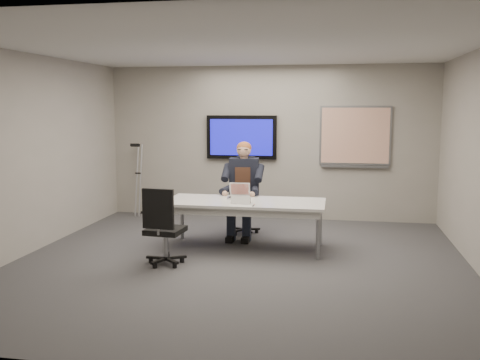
% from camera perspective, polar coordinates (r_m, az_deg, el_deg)
% --- Properties ---
extents(floor, '(6.00, 6.00, 0.02)m').
position_cam_1_polar(floor, '(7.17, -0.12, -8.86)').
color(floor, '#353537').
rests_on(floor, ground).
extents(ceiling, '(6.00, 6.00, 0.02)m').
position_cam_1_polar(ceiling, '(6.90, -0.12, 14.00)').
color(ceiling, silver).
rests_on(ceiling, wall_back).
extents(wall_back, '(6.00, 0.02, 2.80)m').
position_cam_1_polar(wall_back, '(9.85, 3.09, 3.99)').
color(wall_back, gray).
rests_on(wall_back, ground).
extents(wall_front, '(6.00, 0.02, 2.80)m').
position_cam_1_polar(wall_front, '(4.01, -8.01, -1.70)').
color(wall_front, gray).
rests_on(wall_front, ground).
extents(wall_left, '(0.02, 6.00, 2.80)m').
position_cam_1_polar(wall_left, '(8.01, -21.76, 2.56)').
color(wall_left, gray).
rests_on(wall_left, ground).
extents(conference_table, '(2.30, 0.96, 0.71)m').
position_cam_1_polar(conference_table, '(7.75, 0.55, -2.83)').
color(conference_table, silver).
rests_on(conference_table, ground).
extents(tv_display, '(1.30, 0.09, 0.80)m').
position_cam_1_polar(tv_display, '(9.87, 0.16, 4.59)').
color(tv_display, black).
rests_on(tv_display, wall_back).
extents(whiteboard, '(1.25, 0.08, 1.10)m').
position_cam_1_polar(whiteboard, '(9.74, 12.18, 4.55)').
color(whiteboard, gray).
rests_on(whiteboard, wall_back).
extents(office_chair_far, '(0.57, 0.57, 0.97)m').
position_cam_1_polar(office_chair_far, '(8.77, 0.44, -3.73)').
color(office_chair_far, black).
rests_on(office_chair_far, ground).
extents(office_chair_near, '(0.53, 0.53, 1.04)m').
position_cam_1_polar(office_chair_near, '(7.07, -8.09, -6.45)').
color(office_chair_near, black).
rests_on(office_chair_near, ground).
extents(seated_person, '(0.49, 0.83, 1.51)m').
position_cam_1_polar(seated_person, '(8.45, 0.22, -2.05)').
color(seated_person, '#1C212F').
rests_on(seated_person, office_chair_far).
extents(crutch, '(0.30, 0.63, 1.45)m').
position_cam_1_polar(crutch, '(10.33, -10.77, 0.17)').
color(crutch, '#B1B3B9').
rests_on(crutch, ground).
extents(laptop, '(0.32, 0.30, 0.22)m').
position_cam_1_polar(laptop, '(7.98, -0.13, -1.52)').
color(laptop, silver).
rests_on(laptop, conference_table).
extents(name_tent, '(0.28, 0.09, 0.11)m').
position_cam_1_polar(name_tent, '(7.50, 0.08, -2.12)').
color(name_tent, silver).
rests_on(name_tent, conference_table).
extents(pen, '(0.01, 0.15, 0.01)m').
position_cam_1_polar(pen, '(7.35, 1.46, -2.71)').
color(pen, black).
rests_on(pen, conference_table).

